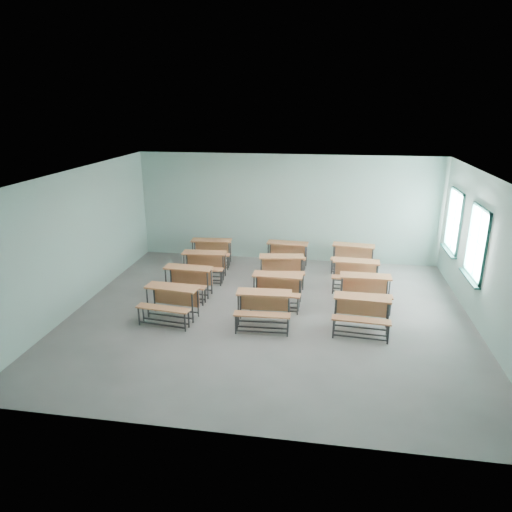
# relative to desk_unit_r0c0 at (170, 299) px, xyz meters

# --- Properties ---
(room) EXTENTS (9.04, 8.04, 3.24)m
(room) POSITION_rel_desk_unit_r0c0_xyz_m (2.23, 0.57, 1.10)
(room) COLOR gray
(room) RESTS_ON ground
(desk_unit_r0c0) EXTENTS (1.27, 0.93, 0.74)m
(desk_unit_r0c0) POSITION_rel_desk_unit_r0c0_xyz_m (0.00, 0.00, 0.00)
(desk_unit_r0c0) COLOR #B86E42
(desk_unit_r0c0) RESTS_ON ground
(desk_unit_r0c1) EXTENTS (1.22, 0.85, 0.74)m
(desk_unit_r0c1) POSITION_rel_desk_unit_r0c0_xyz_m (2.08, 0.03, 0.00)
(desk_unit_r0c1) COLOR #B86E42
(desk_unit_r0c1) RESTS_ON ground
(desk_unit_r0c2) EXTENTS (1.24, 0.88, 0.74)m
(desk_unit_r0c2) POSITION_rel_desk_unit_r0c0_xyz_m (4.16, 0.10, 0.00)
(desk_unit_r0c2) COLOR #B86E42
(desk_unit_r0c2) RESTS_ON ground
(desk_unit_r1c0) EXTENTS (1.23, 0.86, 0.74)m
(desk_unit_r1c0) POSITION_rel_desk_unit_r0c0_xyz_m (-0.01, 1.27, 0.00)
(desk_unit_r1c0) COLOR #B86E42
(desk_unit_r1c0) RESTS_ON ground
(desk_unit_r1c1) EXTENTS (1.21, 0.83, 0.74)m
(desk_unit_r1c1) POSITION_rel_desk_unit_r0c0_xyz_m (2.25, 1.12, 0.00)
(desk_unit_r1c1) COLOR #B86E42
(desk_unit_r1c1) RESTS_ON ground
(desk_unit_r1c2) EXTENTS (1.19, 0.80, 0.74)m
(desk_unit_r1c2) POSITION_rel_desk_unit_r0c0_xyz_m (4.32, 1.38, 0.00)
(desk_unit_r1c2) COLOR #B86E42
(desk_unit_r1c2) RESTS_ON ground
(desk_unit_r2c0) EXTENTS (1.22, 0.85, 0.74)m
(desk_unit_r2c0) POSITION_rel_desk_unit_r0c0_xyz_m (0.09, 2.49, 0.00)
(desk_unit_r2c0) COLOR #B86E42
(desk_unit_r2c0) RESTS_ON ground
(desk_unit_r2c1) EXTENTS (1.28, 0.94, 0.74)m
(desk_unit_r2c1) POSITION_rel_desk_unit_r0c0_xyz_m (2.22, 2.51, 0.00)
(desk_unit_r2c1) COLOR #B86E42
(desk_unit_r2c1) RESTS_ON ground
(desk_unit_r2c2) EXTENTS (1.23, 0.86, 0.74)m
(desk_unit_r2c2) POSITION_rel_desk_unit_r0c0_xyz_m (4.14, 2.44, 0.00)
(desk_unit_r2c2) COLOR #B86E42
(desk_unit_r2c2) RESTS_ON ground
(desk_unit_r3c0) EXTENTS (1.25, 0.89, 0.74)m
(desk_unit_r3c0) POSITION_rel_desk_unit_r0c0_xyz_m (-0.01, 3.68, 0.00)
(desk_unit_r3c0) COLOR #B86E42
(desk_unit_r3c0) RESTS_ON ground
(desk_unit_r3c1) EXTENTS (1.23, 0.86, 0.74)m
(desk_unit_r3c1) POSITION_rel_desk_unit_r0c0_xyz_m (2.24, 3.76, 0.00)
(desk_unit_r3c1) COLOR #B86E42
(desk_unit_r3c1) RESTS_ON ground
(desk_unit_r3c2) EXTENTS (1.26, 0.91, 0.74)m
(desk_unit_r3c2) POSITION_rel_desk_unit_r0c0_xyz_m (4.14, 3.83, 0.00)
(desk_unit_r3c2) COLOR #B86E42
(desk_unit_r3c2) RESTS_ON ground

